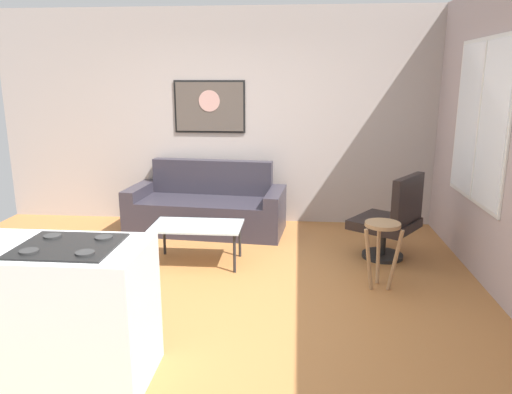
{
  "coord_description": "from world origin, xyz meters",
  "views": [
    {
      "loc": [
        0.83,
        -4.03,
        1.92
      ],
      "look_at": [
        0.4,
        0.9,
        0.7
      ],
      "focal_mm": 34.1,
      "sensor_mm": 36.0,
      "label": 1
    }
  ],
  "objects": [
    {
      "name": "bar_stool",
      "position": [
        1.61,
        0.29,
        0.5
      ],
      "size": [
        0.37,
        0.37,
        0.64
      ],
      "color": "#9F7953",
      "rests_on": "ground"
    },
    {
      "name": "wall_painting",
      "position": [
        -0.34,
        2.38,
        1.55
      ],
      "size": [
        0.94,
        0.03,
        0.68
      ],
      "color": "black"
    },
    {
      "name": "armchair",
      "position": [
        1.85,
        1.05,
        0.45
      ],
      "size": [
        0.86,
        0.86,
        0.94
      ],
      "color": "black",
      "rests_on": "ground"
    },
    {
      "name": "kitchen_counter",
      "position": [
        -0.82,
        -1.33,
        0.46
      ],
      "size": [
        1.46,
        0.64,
        0.94
      ],
      "color": "white",
      "rests_on": "ground"
    },
    {
      "name": "ground",
      "position": [
        0.0,
        0.0,
        -0.02
      ],
      "size": [
        6.4,
        6.4,
        0.04
      ],
      "primitive_type": "cube",
      "color": "#AA6D39"
    },
    {
      "name": "back_wall",
      "position": [
        0.0,
        2.42,
        1.4
      ],
      "size": [
        6.4,
        0.05,
        2.8
      ],
      "primitive_type": "cube",
      "color": "#AB9F99",
      "rests_on": "ground"
    },
    {
      "name": "couch",
      "position": [
        -0.32,
        1.91,
        0.28
      ],
      "size": [
        2.02,
        1.0,
        0.87
      ],
      "color": "#2F2B36",
      "rests_on": "ground"
    },
    {
      "name": "right_wall",
      "position": [
        2.62,
        0.3,
        1.4
      ],
      "size": [
        0.05,
        6.4,
        2.8
      ],
      "primitive_type": "cube",
      "color": "#B09C9B",
      "rests_on": "ground"
    },
    {
      "name": "coffee_table",
      "position": [
        -0.21,
        0.76,
        0.38
      ],
      "size": [
        0.94,
        0.54,
        0.42
      ],
      "color": "silver",
      "rests_on": "ground"
    },
    {
      "name": "window",
      "position": [
        2.59,
        0.9,
        1.5
      ],
      "size": [
        0.03,
        1.4,
        1.59
      ],
      "color": "silver"
    }
  ]
}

